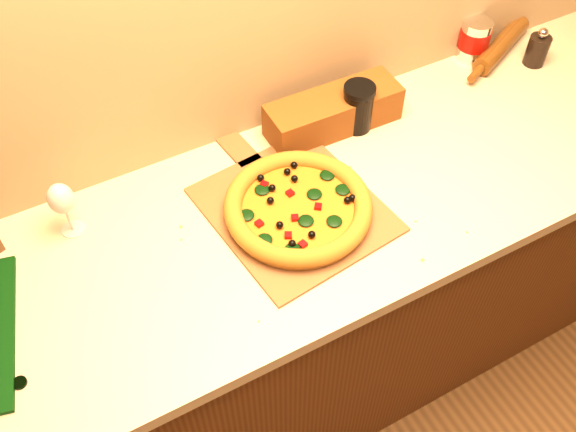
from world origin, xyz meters
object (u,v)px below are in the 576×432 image
(wine_glass, at_px, (61,200))
(dark_jar, at_px, (358,107))
(pizza, at_px, (298,207))
(rolling_pin, at_px, (501,45))
(coffee_canister, at_px, (474,39))
(pizza_peel, at_px, (290,205))
(pepper_grinder, at_px, (537,49))

(wine_glass, xyz_separation_m, dark_jar, (0.81, -0.01, -0.04))
(pizza, xyz_separation_m, rolling_pin, (0.89, 0.29, -0.00))
(rolling_pin, bearing_deg, coffee_canister, 165.28)
(pizza_peel, xyz_separation_m, coffee_canister, (0.79, 0.27, 0.06))
(wine_glass, height_order, dark_jar, wine_glass)
(pizza, height_order, pepper_grinder, pepper_grinder)
(pizza_peel, bearing_deg, dark_jar, 22.84)
(pepper_grinder, bearing_deg, wine_glass, 178.88)
(rolling_pin, relative_size, wine_glass, 2.55)
(pizza_peel, distance_m, wine_glass, 0.55)
(coffee_canister, bearing_deg, pizza_peel, -160.93)
(pepper_grinder, distance_m, rolling_pin, 0.11)
(dark_jar, bearing_deg, coffee_canister, 11.83)
(dark_jar, bearing_deg, pepper_grinder, -1.31)
(coffee_canister, bearing_deg, rolling_pin, -14.72)
(wine_glass, bearing_deg, coffee_canister, 3.89)
(pizza, bearing_deg, wine_glass, 156.21)
(pizza_peel, height_order, pizza, pizza)
(pepper_grinder, xyz_separation_m, wine_glass, (-1.45, 0.03, 0.06))
(pizza_peel, relative_size, coffee_canister, 4.67)
(pizza_peel, relative_size, dark_jar, 4.33)
(pepper_grinder, bearing_deg, rolling_pin, 122.20)
(pizza_peel, xyz_separation_m, dark_jar, (0.31, 0.17, 0.07))
(pizza_peel, height_order, coffee_canister, coffee_canister)
(pepper_grinder, xyz_separation_m, coffee_canister, (-0.15, 0.12, 0.02))
(rolling_pin, xyz_separation_m, coffee_canister, (-0.10, 0.03, 0.04))
(rolling_pin, relative_size, coffee_canister, 3.05)
(pizza, distance_m, wine_glass, 0.56)
(pepper_grinder, height_order, wine_glass, wine_glass)
(pizza, height_order, coffee_canister, coffee_canister)
(pizza_peel, bearing_deg, pizza, -93.39)
(rolling_pin, bearing_deg, pizza, -162.16)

